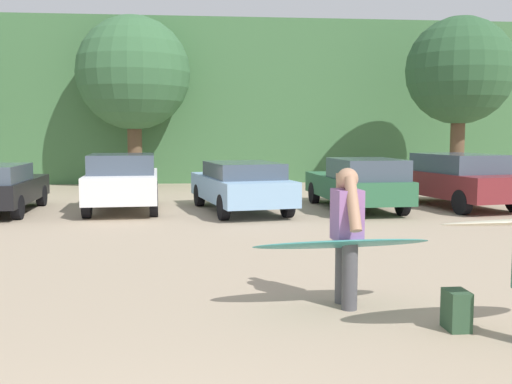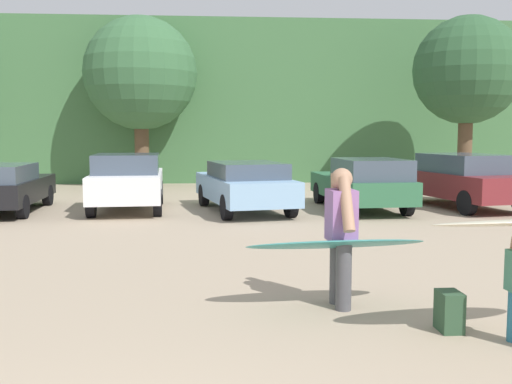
# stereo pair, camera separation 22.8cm
# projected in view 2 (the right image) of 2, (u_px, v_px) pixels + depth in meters

# --- Properties ---
(hillside_ridge) EXTENTS (108.00, 12.00, 7.08)m
(hillside_ridge) POSITION_uv_depth(u_px,v_px,m) (193.00, 107.00, 31.61)
(hillside_ridge) COLOR #427042
(hillside_ridge) RESTS_ON ground_plane
(tree_far_right) EXTENTS (4.52, 4.52, 6.81)m
(tree_far_right) POSITION_uv_depth(u_px,v_px,m) (141.00, 74.00, 24.02)
(tree_far_right) COLOR brown
(tree_far_right) RESTS_ON ground_plane
(tree_center_left) EXTENTS (4.03, 4.03, 6.54)m
(tree_center_left) POSITION_uv_depth(u_px,v_px,m) (467.00, 71.00, 22.49)
(tree_center_left) COLOR brown
(tree_center_left) RESTS_ON ground_plane
(parked_car_black) EXTENTS (2.08, 4.41, 1.36)m
(parked_car_black) POSITION_uv_depth(u_px,v_px,m) (1.00, 186.00, 16.44)
(parked_car_black) COLOR black
(parked_car_black) RESTS_ON ground_plane
(parked_car_white) EXTENTS (2.16, 4.29, 1.60)m
(parked_car_white) POSITION_uv_depth(u_px,v_px,m) (128.00, 181.00, 16.96)
(parked_car_white) COLOR white
(parked_car_white) RESTS_ON ground_plane
(parked_car_sky_blue) EXTENTS (2.77, 4.89, 1.39)m
(parked_car_sky_blue) POSITION_uv_depth(u_px,v_px,m) (245.00, 185.00, 16.74)
(parked_car_sky_blue) COLOR #84ADD1
(parked_car_sky_blue) RESTS_ON ground_plane
(parked_car_forest_green) EXTENTS (2.09, 4.75, 1.49)m
(parked_car_forest_green) POSITION_uv_depth(u_px,v_px,m) (363.00, 183.00, 17.04)
(parked_car_forest_green) COLOR #2D6642
(parked_car_forest_green) RESTS_ON ground_plane
(parked_car_maroon) EXTENTS (2.75, 4.71, 1.58)m
(parked_car_maroon) POSITION_uv_depth(u_px,v_px,m) (464.00, 179.00, 17.60)
(parked_car_maroon) COLOR maroon
(parked_car_maroon) RESTS_ON ground_plane
(person_adult) EXTENTS (0.35, 0.80, 1.77)m
(person_adult) POSITION_uv_depth(u_px,v_px,m) (341.00, 229.00, 7.59)
(person_adult) COLOR #4C4C51
(person_adult) RESTS_ON ground_plane
(surfboard_teal) EXTENTS (2.35, 0.83, 0.26)m
(surfboard_teal) POSITION_uv_depth(u_px,v_px,m) (336.00, 244.00, 7.51)
(surfboard_teal) COLOR teal
(backpack_dropped) EXTENTS (0.24, 0.34, 0.45)m
(backpack_dropped) POSITION_uv_depth(u_px,v_px,m) (449.00, 311.00, 6.72)
(backpack_dropped) COLOR #2D4C33
(backpack_dropped) RESTS_ON ground_plane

